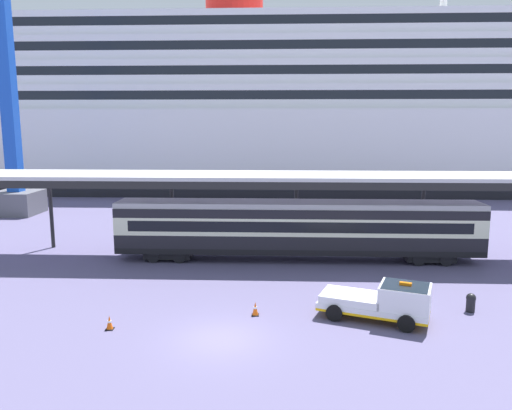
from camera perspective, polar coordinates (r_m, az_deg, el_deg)
The scene contains 9 objects.
ground_plane at distance 22.50m, azimuth -4.05°, elevation -15.24°, with size 400.00×400.00×0.00m, color #585176.
cruise_ship at distance 76.06m, azimuth -5.70°, elevation 10.64°, with size 123.01×27.64×32.16m.
platform_canopy at distance 33.86m, azimuth 4.88°, elevation 3.16°, with size 46.35×5.28×5.95m.
train_carriage at distance 34.00m, azimuth 4.83°, elevation -2.60°, with size 24.82×2.81×4.11m.
service_truck at distance 24.78m, azimuth 14.67°, elevation -10.68°, with size 5.58×3.70×2.02m.
traffic_cone_near at distance 24.22m, azimuth -16.63°, elevation -12.95°, with size 0.36×0.36×0.66m.
traffic_cone_mid at distance 24.81m, azimuth -0.09°, elevation -11.94°, with size 0.36×0.36×0.69m.
dockside_crane at distance 56.70m, azimuth -26.76°, elevation 14.56°, with size 10.90×4.40×50.36m.
quay_bollard at distance 27.42m, azimuth 23.65°, elevation -10.25°, with size 0.48×0.48×0.96m.
Camera 1 is at (2.38, -20.31, 9.39)m, focal length 34.49 mm.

